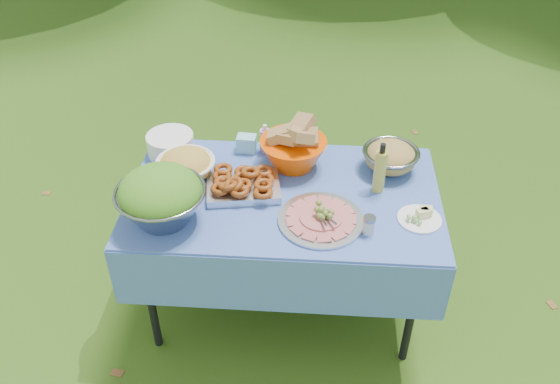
# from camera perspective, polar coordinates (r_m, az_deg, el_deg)

# --- Properties ---
(ground) EXTENTS (80.00, 80.00, 0.00)m
(ground) POSITION_cam_1_polar(r_m,az_deg,el_deg) (3.31, 0.33, -10.54)
(ground) COLOR black
(ground) RESTS_ON ground
(picnic_table) EXTENTS (1.46, 0.86, 0.76)m
(picnic_table) POSITION_cam_1_polar(r_m,az_deg,el_deg) (3.04, 0.36, -5.80)
(picnic_table) COLOR #84B3FF
(picnic_table) RESTS_ON ground
(salad_bowl) EXTENTS (0.44, 0.44, 0.26)m
(salad_bowl) POSITION_cam_1_polar(r_m,az_deg,el_deg) (2.61, -11.41, -0.46)
(salad_bowl) COLOR gray
(salad_bowl) RESTS_ON picnic_table
(pasta_bowl_white) EXTENTS (0.29, 0.29, 0.16)m
(pasta_bowl_white) POSITION_cam_1_polar(r_m,az_deg,el_deg) (2.87, -9.06, 2.55)
(pasta_bowl_white) COLOR white
(pasta_bowl_white) RESTS_ON picnic_table
(plate_stack) EXTENTS (0.29, 0.29, 0.11)m
(plate_stack) POSITION_cam_1_polar(r_m,az_deg,el_deg) (3.08, -10.49, 4.56)
(plate_stack) COLOR white
(plate_stack) RESTS_ON picnic_table
(wipes_box) EXTENTS (0.10, 0.08, 0.09)m
(wipes_box) POSITION_cam_1_polar(r_m,az_deg,el_deg) (3.06, -3.23, 4.68)
(wipes_box) COLOR #95E2EC
(wipes_box) RESTS_ON picnic_table
(sanitizer_bottle) EXTENTS (0.07, 0.07, 0.15)m
(sanitizer_bottle) POSITION_cam_1_polar(r_m,az_deg,el_deg) (3.04, -1.45, 5.21)
(sanitizer_bottle) COLOR pink
(sanitizer_bottle) RESTS_ON picnic_table
(bread_bowl) EXTENTS (0.43, 0.43, 0.22)m
(bread_bowl) POSITION_cam_1_polar(r_m,az_deg,el_deg) (2.91, 1.29, 4.38)
(bread_bowl) COLOR #F74E00
(bread_bowl) RESTS_ON picnic_table
(pasta_bowl_steel) EXTENTS (0.28, 0.28, 0.15)m
(pasta_bowl_steel) POSITION_cam_1_polar(r_m,az_deg,el_deg) (2.96, 10.60, 3.37)
(pasta_bowl_steel) COLOR gray
(pasta_bowl_steel) RESTS_ON picnic_table
(fried_tray) EXTENTS (0.37, 0.29, 0.08)m
(fried_tray) POSITION_cam_1_polar(r_m,az_deg,el_deg) (2.78, -3.56, 0.74)
(fried_tray) COLOR silver
(fried_tray) RESTS_ON picnic_table
(charcuterie_platter) EXTENTS (0.45, 0.45, 0.09)m
(charcuterie_platter) POSITION_cam_1_polar(r_m,az_deg,el_deg) (2.61, 3.98, -2.07)
(charcuterie_platter) COLOR silver
(charcuterie_platter) RESTS_ON picnic_table
(oil_bottle) EXTENTS (0.08, 0.08, 0.26)m
(oil_bottle) POSITION_cam_1_polar(r_m,az_deg,el_deg) (2.77, 9.63, 2.33)
(oil_bottle) COLOR gold
(oil_bottle) RESTS_ON picnic_table
(cheese_plate) EXTENTS (0.23, 0.23, 0.05)m
(cheese_plate) POSITION_cam_1_polar(r_m,az_deg,el_deg) (2.70, 13.33, -2.19)
(cheese_plate) COLOR white
(cheese_plate) RESTS_ON picnic_table
(shaker) EXTENTS (0.06, 0.06, 0.09)m
(shaker) POSITION_cam_1_polar(r_m,az_deg,el_deg) (2.58, 8.55, -3.17)
(shaker) COLOR silver
(shaker) RESTS_ON picnic_table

